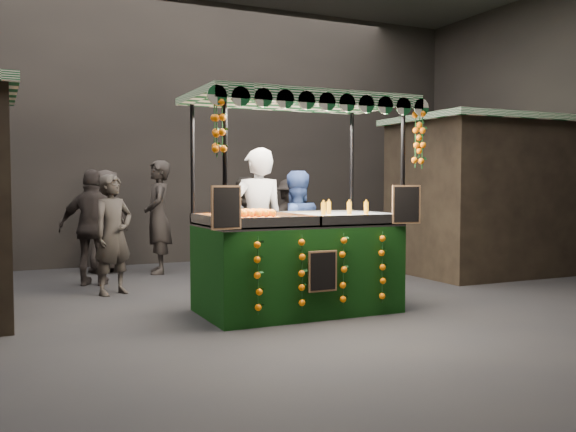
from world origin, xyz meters
name	(u,v)px	position (x,y,z in m)	size (l,w,h in m)	color
ground	(288,310)	(0.00, 0.00, 0.00)	(12.00, 12.00, 0.00)	black
market_hall	(288,23)	(0.00, 0.00, 3.38)	(12.10, 10.10, 5.05)	black
neighbour_stall_right	(487,195)	(4.40, 1.50, 1.31)	(3.00, 2.20, 2.60)	black
juice_stall	(299,246)	(0.07, -0.15, 0.78)	(2.60, 1.53, 2.51)	black
vendor_grey	(257,225)	(-0.09, 0.74, 0.98)	(0.74, 0.50, 1.96)	gray
vendor_blue	(295,233)	(0.50, 0.87, 0.84)	(0.85, 0.68, 1.68)	navy
shopper_0	(113,235)	(-1.71, 1.95, 0.82)	(0.71, 0.62, 1.63)	#2A2522
shopper_1	(248,228)	(0.49, 2.57, 0.81)	(0.89, 0.75, 1.61)	black
shopper_2	(93,227)	(-1.84, 2.86, 0.86)	(1.09, 0.78, 1.72)	black
shopper_3	(291,221)	(1.90, 3.98, 0.80)	(1.19, 1.08, 1.60)	#282321
shopper_4	(106,221)	(-1.46, 4.17, 0.87)	(1.00, 0.84, 1.74)	#2B2523
shopper_5	(412,220)	(4.50, 3.73, 0.76)	(1.17, 1.42, 1.52)	#2C2623
shopper_6	(158,217)	(-0.69, 3.69, 0.95)	(0.57, 0.76, 1.89)	black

